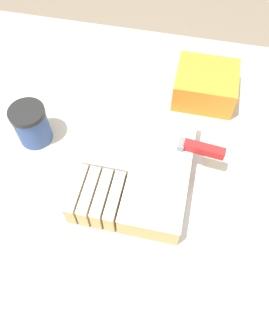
# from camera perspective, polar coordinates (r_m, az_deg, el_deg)

# --- Properties ---
(ground_plane) EXTENTS (8.00, 8.00, 0.00)m
(ground_plane) POSITION_cam_1_polar(r_m,az_deg,el_deg) (1.73, -0.39, -16.63)
(ground_plane) COLOR #7F705B
(countertop) EXTENTS (1.40, 1.10, 0.96)m
(countertop) POSITION_cam_1_polar(r_m,az_deg,el_deg) (1.28, -0.52, -11.15)
(countertop) COLOR beige
(countertop) RESTS_ON ground_plane
(cake_board) EXTENTS (0.33, 0.38, 0.01)m
(cake_board) POSITION_cam_1_polar(r_m,az_deg,el_deg) (0.82, 0.00, -1.41)
(cake_board) COLOR silver
(cake_board) RESTS_ON countertop
(cake) EXTENTS (0.26, 0.31, 0.07)m
(cake) POSITION_cam_1_polar(r_m,az_deg,el_deg) (0.79, 0.31, 0.22)
(cake) COLOR tan
(cake) RESTS_ON cake_board
(knife) EXTENTS (0.31, 0.06, 0.02)m
(knife) POSITION_cam_1_polar(r_m,az_deg,el_deg) (0.78, 8.80, 3.98)
(knife) COLOR silver
(knife) RESTS_ON cake
(coffee_cup) EXTENTS (0.09, 0.09, 0.11)m
(coffee_cup) POSITION_cam_1_polar(r_m,az_deg,el_deg) (0.89, -17.50, 7.21)
(coffee_cup) COLOR #334C8C
(coffee_cup) RESTS_ON countertop
(storage_box) EXTENTS (0.17, 0.16, 0.09)m
(storage_box) POSITION_cam_1_polar(r_m,az_deg,el_deg) (0.98, 12.22, 13.95)
(storage_box) COLOR orange
(storage_box) RESTS_ON countertop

